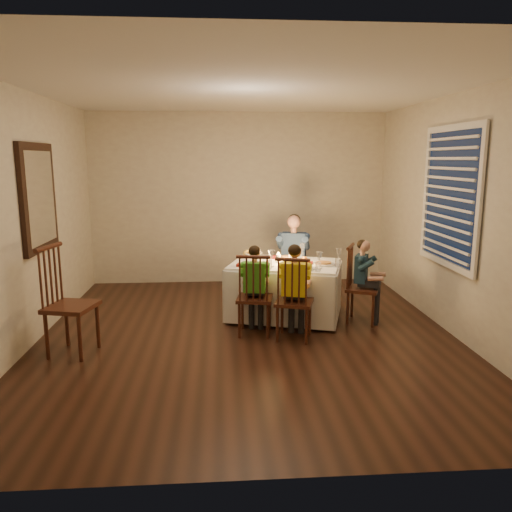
{
  "coord_description": "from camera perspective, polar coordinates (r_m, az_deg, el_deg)",
  "views": [
    {
      "loc": [
        -0.29,
        -5.19,
        1.91
      ],
      "look_at": [
        0.1,
        0.15,
        0.86
      ],
      "focal_mm": 35.0,
      "sensor_mm": 36.0,
      "label": 1
    }
  ],
  "objects": [
    {
      "name": "ground",
      "position": [
        5.54,
        -0.92,
        -9.1
      ],
      "size": [
        5.0,
        5.0,
        0.0
      ],
      "primitive_type": "plane",
      "color": "black",
      "rests_on": "ground"
    },
    {
      "name": "wall_left",
      "position": [
        5.58,
        -24.75,
        3.79
      ],
      "size": [
        0.02,
        5.0,
        2.6
      ],
      "primitive_type": "cube",
      "color": "beige",
      "rests_on": "ground"
    },
    {
      "name": "wall_right",
      "position": [
        5.81,
        21.86,
        4.25
      ],
      "size": [
        0.02,
        5.0,
        2.6
      ],
      "primitive_type": "cube",
      "color": "beige",
      "rests_on": "ground"
    },
    {
      "name": "wall_back",
      "position": [
        7.72,
        -2.0,
        6.54
      ],
      "size": [
        4.5,
        0.02,
        2.6
      ],
      "primitive_type": "cube",
      "color": "beige",
      "rests_on": "ground"
    },
    {
      "name": "ceiling",
      "position": [
        5.24,
        -1.01,
        18.64
      ],
      "size": [
        5.0,
        5.0,
        0.0
      ],
      "primitive_type": "plane",
      "color": "white",
      "rests_on": "wall_back"
    },
    {
      "name": "dining_table",
      "position": [
        6.04,
        3.34,
        -2.61
      ],
      "size": [
        1.52,
        1.28,
        0.65
      ],
      "rotation": [
        0.0,
        0.0,
        -0.3
      ],
      "color": "white",
      "rests_on": "ground"
    },
    {
      "name": "chair_adult",
      "position": [
        6.85,
        4.21,
        -5.16
      ],
      "size": [
        0.46,
        0.45,
        0.92
      ],
      "primitive_type": null,
      "rotation": [
        0.0,
        0.0,
        -0.28
      ],
      "color": "black",
      "rests_on": "ground"
    },
    {
      "name": "chair_near_left",
      "position": [
        5.6,
        -0.14,
        -8.88
      ],
      "size": [
        0.43,
        0.42,
        0.92
      ],
      "primitive_type": null,
      "rotation": [
        0.0,
        0.0,
        2.98
      ],
      "color": "black",
      "rests_on": "ground"
    },
    {
      "name": "chair_near_right",
      "position": [
        5.47,
        4.32,
        -9.39
      ],
      "size": [
        0.47,
        0.46,
        0.92
      ],
      "primitive_type": null,
      "rotation": [
        0.0,
        0.0,
        2.84
      ],
      "color": "black",
      "rests_on": "ground"
    },
    {
      "name": "chair_end",
      "position": [
        6.11,
        11.96,
        -7.38
      ],
      "size": [
        0.48,
        0.49,
        0.92
      ],
      "primitive_type": null,
      "rotation": [
        0.0,
        0.0,
        1.15
      ],
      "color": "black",
      "rests_on": "ground"
    },
    {
      "name": "chair_extra",
      "position": [
        5.39,
        -20.02,
        -10.38
      ],
      "size": [
        0.52,
        0.54,
        1.09
      ],
      "primitive_type": null,
      "rotation": [
        0.0,
        0.0,
        1.34
      ],
      "color": "black",
      "rests_on": "ground"
    },
    {
      "name": "adult",
      "position": [
        6.85,
        4.21,
        -5.16
      ],
      "size": [
        0.51,
        0.48,
        1.18
      ],
      "primitive_type": null,
      "rotation": [
        0.0,
        0.0,
        -0.28
      ],
      "color": "navy",
      "rests_on": "ground"
    },
    {
      "name": "child_green",
      "position": [
        5.6,
        -0.14,
        -8.88
      ],
      "size": [
        0.36,
        0.33,
        1.0
      ],
      "primitive_type": null,
      "rotation": [
        0.0,
        0.0,
        2.98
      ],
      "color": "green",
      "rests_on": "ground"
    },
    {
      "name": "child_yellow",
      "position": [
        5.47,
        4.32,
        -9.39
      ],
      "size": [
        0.41,
        0.39,
        1.04
      ],
      "primitive_type": null,
      "rotation": [
        0.0,
        0.0,
        2.84
      ],
      "color": "yellow",
      "rests_on": "ground"
    },
    {
      "name": "child_teal",
      "position": [
        6.11,
        11.96,
        -7.38
      ],
      "size": [
        0.38,
        0.4,
        0.99
      ],
      "primitive_type": null,
      "rotation": [
        0.0,
        0.0,
        1.15
      ],
      "color": "#1A3241",
      "rests_on": "ground"
    },
    {
      "name": "setting_adult",
      "position": [
        6.25,
        3.69,
        -0.24
      ],
      "size": [
        0.32,
        0.32,
        0.02
      ],
      "primitive_type": "cylinder",
      "rotation": [
        0.0,
        0.0,
        -0.3
      ],
      "color": "white",
      "rests_on": "dining_table"
    },
    {
      "name": "setting_green",
      "position": [
        5.77,
        0.0,
        -1.16
      ],
      "size": [
        0.32,
        0.32,
        0.02
      ],
      "primitive_type": "cylinder",
      "rotation": [
        0.0,
        0.0,
        -0.3
      ],
      "color": "white",
      "rests_on": "dining_table"
    },
    {
      "name": "setting_yellow",
      "position": [
        5.7,
        5.46,
        -1.38
      ],
      "size": [
        0.32,
        0.32,
        0.02
      ],
      "primitive_type": "cylinder",
      "rotation": [
        0.0,
        0.0,
        -0.3
      ],
      "color": "white",
      "rests_on": "dining_table"
    },
    {
      "name": "setting_teal",
      "position": [
        5.94,
        7.73,
        -0.91
      ],
      "size": [
        0.32,
        0.32,
        0.02
      ],
      "primitive_type": "cylinder",
      "rotation": [
        0.0,
        0.0,
        -0.3
      ],
      "color": "white",
      "rests_on": "dining_table"
    },
    {
      "name": "candle_left",
      "position": [
        6.01,
        2.57,
        -0.3
      ],
      "size": [
        0.06,
        0.06,
        0.1
      ],
      "primitive_type": "cylinder",
      "color": "silver",
      "rests_on": "dining_table"
    },
    {
      "name": "candle_right",
      "position": [
        5.98,
        4.03,
        -0.37
      ],
      "size": [
        0.06,
        0.06,
        0.1
      ],
      "primitive_type": "cylinder",
      "color": "silver",
      "rests_on": "dining_table"
    },
    {
      "name": "squash",
      "position": [
        6.36,
        -1.08,
        0.3
      ],
      "size": [
        0.09,
        0.09,
        0.09
      ],
      "primitive_type": "sphere",
      "color": "yellow",
      "rests_on": "dining_table"
    },
    {
      "name": "orange_fruit",
      "position": [
        6.0,
        5.57,
        -0.44
      ],
      "size": [
        0.08,
        0.08,
        0.08
      ],
      "primitive_type": "sphere",
      "color": "orange",
      "rests_on": "dining_table"
    },
    {
      "name": "serving_bowl",
      "position": [
        6.38,
        -0.36,
        0.2
      ],
      "size": [
        0.24,
        0.24,
        0.06
      ],
      "primitive_type": "imported",
      "rotation": [
        0.0,
        0.0,
        -0.01
      ],
      "color": "white",
      "rests_on": "dining_table"
    },
    {
      "name": "wall_mirror",
      "position": [
        5.83,
        -23.58,
        6.13
      ],
      "size": [
        0.06,
        0.95,
        1.15
      ],
      "color": "black",
      "rests_on": "wall_left"
    },
    {
      "name": "window_blinds",
      "position": [
        5.86,
        21.19,
        6.32
      ],
      "size": [
        0.07,
        1.34,
        1.54
      ],
      "color": "#0C1833",
      "rests_on": "wall_right"
    }
  ]
}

